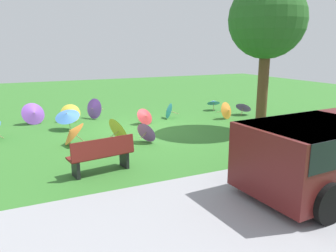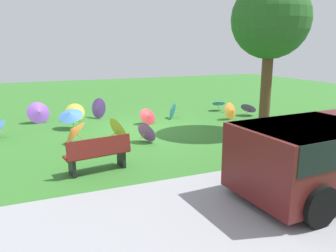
% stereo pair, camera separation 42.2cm
% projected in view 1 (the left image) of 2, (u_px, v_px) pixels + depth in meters
% --- Properties ---
extents(ground, '(40.00, 40.00, 0.00)m').
position_uv_depth(ground, '(144.00, 129.00, 12.64)').
color(ground, '#387A2D').
extents(road_strip, '(40.00, 4.13, 0.01)m').
position_uv_depth(road_strip, '(274.00, 206.00, 6.47)').
color(road_strip, '#9E9EA3').
rests_on(road_strip, ground).
extents(van_dark, '(4.70, 2.35, 1.53)m').
position_uv_depth(van_dark, '(335.00, 148.00, 7.16)').
color(van_dark, '#591919').
rests_on(van_dark, ground).
extents(park_bench, '(1.65, 0.72, 0.90)m').
position_uv_depth(park_bench, '(102.00, 155.00, 8.12)').
color(park_bench, maroon).
rests_on(park_bench, ground).
extents(shade_tree, '(2.69, 2.69, 5.29)m').
position_uv_depth(shade_tree, '(267.00, 21.00, 11.51)').
color(shade_tree, brown).
rests_on(shade_tree, ground).
extents(parasol_red_0, '(0.82, 0.76, 0.66)m').
position_uv_depth(parasol_red_0, '(145.00, 116.00, 13.28)').
color(parasol_red_0, tan).
rests_on(parasol_red_0, ground).
extents(parasol_purple_0, '(0.88, 0.91, 0.89)m').
position_uv_depth(parasol_purple_0, '(93.00, 109.00, 14.26)').
color(parasol_purple_0, tan).
rests_on(parasol_purple_0, ground).
extents(parasol_purple_1, '(1.02, 0.90, 0.89)m').
position_uv_depth(parasol_purple_1, '(34.00, 113.00, 13.26)').
color(parasol_purple_1, tan).
rests_on(parasol_purple_1, ground).
extents(parasol_yellow_0, '(1.02, 1.04, 0.93)m').
position_uv_depth(parasol_yellow_0, '(121.00, 130.00, 10.54)').
color(parasol_yellow_0, tan).
rests_on(parasol_yellow_0, ground).
extents(parasol_blue_2, '(0.81, 0.81, 0.61)m').
position_uv_depth(parasol_blue_2, '(213.00, 102.00, 16.21)').
color(parasol_blue_2, tan).
rests_on(parasol_blue_2, ground).
extents(parasol_purple_2, '(0.90, 0.92, 0.65)m').
position_uv_depth(parasol_purple_2, '(244.00, 107.00, 15.12)').
color(parasol_purple_2, tan).
rests_on(parasol_purple_2, ground).
extents(parasol_orange_0, '(0.81, 0.82, 0.75)m').
position_uv_depth(parasol_orange_0, '(228.00, 110.00, 14.24)').
color(parasol_orange_0, tan).
rests_on(parasol_orange_0, ground).
extents(parasol_teal_1, '(0.71, 0.73, 0.69)m').
position_uv_depth(parasol_teal_1, '(168.00, 111.00, 14.36)').
color(parasol_teal_1, tan).
rests_on(parasol_teal_1, ground).
extents(parasol_blue_3, '(1.19, 1.18, 0.84)m').
position_uv_depth(parasol_blue_3, '(67.00, 115.00, 12.30)').
color(parasol_blue_3, tan).
rests_on(parasol_blue_3, ground).
extents(parasol_yellow_1, '(0.85, 0.84, 0.77)m').
position_uv_depth(parasol_yellow_1, '(70.00, 113.00, 13.62)').
color(parasol_yellow_1, tan).
rests_on(parasol_yellow_1, ground).
extents(parasol_orange_1, '(0.87, 0.97, 0.80)m').
position_uv_depth(parasol_orange_1, '(72.00, 132.00, 10.45)').
color(parasol_orange_1, tan).
rests_on(parasol_orange_1, ground).
extents(parasol_purple_6, '(0.70, 0.81, 0.71)m').
position_uv_depth(parasol_purple_6, '(147.00, 132.00, 10.78)').
color(parasol_purple_6, tan).
rests_on(parasol_purple_6, ground).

